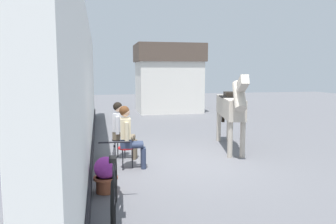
{
  "coord_description": "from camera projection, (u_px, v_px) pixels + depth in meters",
  "views": [
    {
      "loc": [
        -2.2,
        -7.26,
        2.13
      ],
      "look_at": [
        -0.4,
        1.2,
        1.05
      ],
      "focal_mm": 35.11,
      "sensor_mm": 36.0,
      "label": 1
    }
  ],
  "objects": [
    {
      "name": "leaning_bicycle",
      "position": [
        114.0,
        189.0,
        4.84
      ],
      "size": [
        0.5,
        1.76,
        1.02
      ],
      "color": "black",
      "rests_on": "ground_plane"
    },
    {
      "name": "flower_planter_near",
      "position": [
        106.0,
        174.0,
        5.78
      ],
      "size": [
        0.43,
        0.43,
        0.64
      ],
      "color": "#A85638",
      "rests_on": "ground_plane"
    },
    {
      "name": "ground_plane",
      "position": [
        169.0,
        137.0,
        10.68
      ],
      "size": [
        40.0,
        40.0,
        0.0
      ],
      "primitive_type": "plane",
      "color": "slate"
    },
    {
      "name": "saddled_horse_center",
      "position": [
        231.0,
        107.0,
        8.84
      ],
      "size": [
        0.94,
        2.95,
        2.06
      ],
      "color": "#B2A899",
      "rests_on": "ground_plane"
    },
    {
      "name": "distant_cottage",
      "position": [
        168.0,
        77.0,
        17.1
      ],
      "size": [
        3.4,
        2.6,
        3.5
      ],
      "color": "silver",
      "rests_on": "ground_plane"
    },
    {
      "name": "seated_visitor_far",
      "position": [
        121.0,
        127.0,
        7.97
      ],
      "size": [
        0.61,
        0.49,
        1.39
      ],
      "color": "black",
      "rests_on": "ground_plane"
    },
    {
      "name": "seated_visitor_near",
      "position": [
        129.0,
        134.0,
        7.14
      ],
      "size": [
        0.61,
        0.49,
        1.39
      ],
      "color": "red",
      "rests_on": "ground_plane"
    },
    {
      "name": "pub_facade_wall",
      "position": [
        85.0,
        94.0,
        8.51
      ],
      "size": [
        0.34,
        14.0,
        3.4
      ],
      "color": "white",
      "rests_on": "ground_plane"
    }
  ]
}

